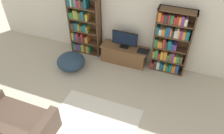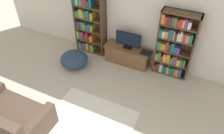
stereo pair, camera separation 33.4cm
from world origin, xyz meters
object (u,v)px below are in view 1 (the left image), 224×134
object	(u,v)px
laptop	(143,51)
beanbag_ottoman	(71,61)
television	(125,39)
bookshelf_right	(170,43)
bookshelf_left	(83,25)
tv_stand	(124,54)
couch_left_sectional	(12,127)

from	to	relation	value
laptop	beanbag_ottoman	distance (m)	2.00
television	laptop	distance (m)	0.59
laptop	bookshelf_right	bearing A→B (deg)	10.44
bookshelf_left	laptop	distance (m)	1.86
bookshelf_right	tv_stand	size ratio (longest dim) A/B	1.37
couch_left_sectional	laptop	bearing A→B (deg)	58.96
bookshelf_left	tv_stand	xyz separation A→B (m)	(1.28, -0.10, -0.63)
bookshelf_left	couch_left_sectional	world-z (taller)	bookshelf_left
tv_stand	laptop	size ratio (longest dim) A/B	4.24
bookshelf_right	couch_left_sectional	bearing A→B (deg)	-128.06
television	beanbag_ottoman	bearing A→B (deg)	-148.70
tv_stand	beanbag_ottoman	world-z (taller)	tv_stand
bookshelf_right	laptop	size ratio (longest dim) A/B	5.80
beanbag_ottoman	tv_stand	bearing A→B (deg)	31.14
bookshelf_left	television	bearing A→B (deg)	-4.46
bookshelf_left	couch_left_sectional	bearing A→B (deg)	-90.53
bookshelf_left	tv_stand	bearing A→B (deg)	-4.67
laptop	television	bearing A→B (deg)	177.44
laptop	beanbag_ottoman	xyz separation A→B (m)	(-1.82, -0.76, -0.31)
bookshelf_left	bookshelf_right	size ratio (longest dim) A/B	1.00
beanbag_ottoman	bookshelf_right	bearing A→B (deg)	19.50
bookshelf_left	laptop	world-z (taller)	bookshelf_left
bookshelf_left	beanbag_ottoman	size ratio (longest dim) A/B	2.33
laptop	bookshelf_left	bearing A→B (deg)	176.10
bookshelf_left	bookshelf_right	xyz separation A→B (m)	(2.47, -0.00, -0.02)
bookshelf_left	bookshelf_right	bearing A→B (deg)	-0.09
television	tv_stand	bearing A→B (deg)	-90.00
couch_left_sectional	beanbag_ottoman	distance (m)	2.32
bookshelf_left	television	distance (m)	1.29
laptop	beanbag_ottoman	size ratio (longest dim) A/B	0.40
bookshelf_right	television	size ratio (longest dim) A/B	2.54
bookshelf_left	laptop	bearing A→B (deg)	-3.90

